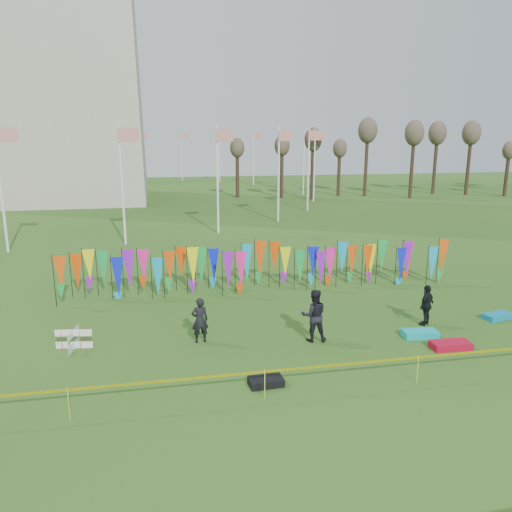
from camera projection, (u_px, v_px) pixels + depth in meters
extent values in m
plane|color=#214914|center=(315.00, 374.00, 15.50)|extent=(160.00, 160.00, 0.00)
cylinder|color=white|center=(304.00, 163.00, 63.02)|extent=(0.16, 0.16, 8.00)
plane|color=red|center=(309.00, 136.00, 62.37)|extent=(1.40, 0.00, 1.40)
cylinder|color=white|center=(282.00, 160.00, 69.75)|extent=(0.16, 0.16, 8.00)
plane|color=red|center=(287.00, 136.00, 69.10)|extent=(1.40, 0.00, 1.40)
cylinder|color=white|center=(253.00, 158.00, 75.65)|extent=(0.16, 0.16, 8.00)
plane|color=red|center=(257.00, 136.00, 75.00)|extent=(1.40, 0.00, 1.40)
cylinder|color=white|center=(219.00, 157.00, 80.32)|extent=(0.16, 0.16, 8.00)
plane|color=red|center=(223.00, 136.00, 79.67)|extent=(1.40, 0.00, 1.40)
cylinder|color=white|center=(182.00, 156.00, 83.45)|extent=(0.16, 0.16, 8.00)
plane|color=red|center=(185.00, 136.00, 82.80)|extent=(1.40, 0.00, 1.40)
cylinder|color=white|center=(141.00, 156.00, 84.82)|extent=(0.16, 0.16, 8.00)
plane|color=red|center=(143.00, 136.00, 84.17)|extent=(1.40, 0.00, 1.40)
cylinder|color=white|center=(97.00, 156.00, 84.33)|extent=(0.16, 0.16, 8.00)
plane|color=red|center=(99.00, 136.00, 83.68)|extent=(1.40, 0.00, 1.40)
cylinder|color=white|center=(51.00, 157.00, 82.03)|extent=(0.16, 0.16, 8.00)
plane|color=red|center=(53.00, 136.00, 81.38)|extent=(1.40, 0.00, 1.40)
cylinder|color=white|center=(2.00, 158.00, 78.06)|extent=(0.16, 0.16, 8.00)
plane|color=red|center=(3.00, 136.00, 77.41)|extent=(1.40, 0.00, 1.40)
cylinder|color=white|center=(1.00, 189.00, 30.94)|extent=(0.16, 0.16, 8.00)
plane|color=red|center=(5.00, 135.00, 30.29)|extent=(1.40, 0.00, 1.40)
cylinder|color=white|center=(122.00, 186.00, 33.25)|extent=(0.16, 0.16, 8.00)
plane|color=red|center=(128.00, 135.00, 32.59)|extent=(1.40, 0.00, 1.40)
cylinder|color=white|center=(218.00, 181.00, 37.21)|extent=(0.16, 0.16, 8.00)
plane|color=red|center=(225.00, 135.00, 36.56)|extent=(1.40, 0.00, 1.40)
cylinder|color=white|center=(279.00, 175.00, 42.57)|extent=(0.16, 0.16, 8.00)
plane|color=red|center=(286.00, 135.00, 41.92)|extent=(1.40, 0.00, 1.40)
cylinder|color=white|center=(308.00, 170.00, 48.95)|extent=(0.16, 0.16, 8.00)
plane|color=red|center=(315.00, 136.00, 48.30)|extent=(1.40, 0.00, 1.40)
cylinder|color=white|center=(314.00, 166.00, 55.93)|extent=(0.16, 0.16, 8.00)
plane|color=red|center=(320.00, 136.00, 55.28)|extent=(1.40, 0.00, 1.40)
cylinder|color=black|center=(58.00, 279.00, 22.00)|extent=(0.03, 0.03, 2.12)
cone|color=#E3490C|center=(64.00, 275.00, 22.02)|extent=(0.64, 0.64, 1.60)
cylinder|color=black|center=(71.00, 278.00, 22.11)|extent=(0.03, 0.03, 2.12)
cone|color=#E84307|center=(78.00, 274.00, 22.12)|extent=(0.64, 0.64, 1.60)
cylinder|color=black|center=(84.00, 278.00, 22.22)|extent=(0.03, 0.03, 2.12)
cone|color=#F7EC0C|center=(91.00, 273.00, 22.23)|extent=(0.64, 0.64, 1.60)
cylinder|color=black|center=(98.00, 277.00, 22.33)|extent=(0.03, 0.03, 2.12)
cone|color=green|center=(104.00, 273.00, 22.34)|extent=(0.64, 0.64, 1.60)
cylinder|color=black|center=(111.00, 276.00, 22.44)|extent=(0.03, 0.03, 2.12)
cone|color=#0D1DDF|center=(117.00, 272.00, 22.45)|extent=(0.64, 0.64, 1.60)
cylinder|color=black|center=(123.00, 276.00, 22.54)|extent=(0.03, 0.03, 2.12)
cone|color=purple|center=(130.00, 271.00, 22.56)|extent=(0.64, 0.64, 1.60)
cylinder|color=black|center=(136.00, 275.00, 22.65)|extent=(0.03, 0.03, 2.12)
cone|color=#FF1C8F|center=(142.00, 271.00, 22.66)|extent=(0.64, 0.64, 1.60)
cylinder|color=black|center=(149.00, 274.00, 22.76)|extent=(0.03, 0.03, 2.12)
cone|color=#0D99CC|center=(155.00, 270.00, 22.77)|extent=(0.64, 0.64, 1.60)
cylinder|color=black|center=(161.00, 274.00, 22.87)|extent=(0.03, 0.03, 2.12)
cone|color=#E3490C|center=(167.00, 270.00, 22.88)|extent=(0.64, 0.64, 1.60)
cylinder|color=black|center=(174.00, 273.00, 22.98)|extent=(0.03, 0.03, 2.12)
cone|color=#E84307|center=(180.00, 269.00, 22.99)|extent=(0.64, 0.64, 1.60)
cylinder|color=black|center=(186.00, 272.00, 23.08)|extent=(0.03, 0.03, 2.12)
cone|color=#F7EC0C|center=(192.00, 268.00, 23.10)|extent=(0.64, 0.64, 1.60)
cylinder|color=black|center=(198.00, 272.00, 23.19)|extent=(0.03, 0.03, 2.12)
cone|color=green|center=(204.00, 268.00, 23.21)|extent=(0.64, 0.64, 1.60)
cylinder|color=black|center=(210.00, 271.00, 23.30)|extent=(0.03, 0.03, 2.12)
cone|color=#0D1DDF|center=(216.00, 267.00, 23.31)|extent=(0.64, 0.64, 1.60)
cylinder|color=black|center=(222.00, 270.00, 23.41)|extent=(0.03, 0.03, 2.12)
cone|color=purple|center=(228.00, 267.00, 23.42)|extent=(0.64, 0.64, 1.60)
cylinder|color=black|center=(234.00, 270.00, 23.52)|extent=(0.03, 0.03, 2.12)
cone|color=#FF1C8F|center=(240.00, 266.00, 23.53)|extent=(0.64, 0.64, 1.60)
cylinder|color=black|center=(246.00, 269.00, 23.63)|extent=(0.03, 0.03, 2.12)
cone|color=#0D99CC|center=(252.00, 265.00, 23.64)|extent=(0.64, 0.64, 1.60)
cylinder|color=black|center=(257.00, 269.00, 23.73)|extent=(0.03, 0.03, 2.12)
cone|color=#E3490C|center=(263.00, 265.00, 23.75)|extent=(0.64, 0.64, 1.60)
cylinder|color=black|center=(269.00, 268.00, 23.84)|extent=(0.03, 0.03, 2.12)
cone|color=#E84307|center=(275.00, 264.00, 23.85)|extent=(0.64, 0.64, 1.60)
cylinder|color=black|center=(280.00, 267.00, 23.95)|extent=(0.03, 0.03, 2.12)
cone|color=#F7EC0C|center=(286.00, 264.00, 23.96)|extent=(0.64, 0.64, 1.60)
cylinder|color=black|center=(292.00, 267.00, 24.06)|extent=(0.03, 0.03, 2.12)
cone|color=green|center=(297.00, 263.00, 24.07)|extent=(0.64, 0.64, 1.60)
cylinder|color=black|center=(303.00, 266.00, 24.17)|extent=(0.03, 0.03, 2.12)
cone|color=#0D1DDF|center=(308.00, 262.00, 24.18)|extent=(0.64, 0.64, 1.60)
cylinder|color=black|center=(314.00, 266.00, 24.27)|extent=(0.03, 0.03, 2.12)
cone|color=purple|center=(319.00, 262.00, 24.29)|extent=(0.64, 0.64, 1.60)
cylinder|color=black|center=(325.00, 265.00, 24.38)|extent=(0.03, 0.03, 2.12)
cone|color=#FF1C8F|center=(330.00, 261.00, 24.40)|extent=(0.64, 0.64, 1.60)
cylinder|color=black|center=(336.00, 265.00, 24.49)|extent=(0.03, 0.03, 2.12)
cone|color=#0D99CC|center=(341.00, 261.00, 24.50)|extent=(0.64, 0.64, 1.60)
cylinder|color=black|center=(347.00, 264.00, 24.60)|extent=(0.03, 0.03, 2.12)
cone|color=#E3490C|center=(352.00, 260.00, 24.61)|extent=(0.64, 0.64, 1.60)
cylinder|color=black|center=(357.00, 263.00, 24.71)|extent=(0.03, 0.03, 2.12)
cone|color=#E84307|center=(363.00, 260.00, 24.72)|extent=(0.64, 0.64, 1.60)
cylinder|color=black|center=(368.00, 263.00, 24.82)|extent=(0.03, 0.03, 2.12)
cone|color=#F7EC0C|center=(373.00, 259.00, 24.83)|extent=(0.64, 0.64, 1.60)
cylinder|color=black|center=(378.00, 262.00, 24.92)|extent=(0.03, 0.03, 2.12)
cone|color=green|center=(384.00, 259.00, 24.94)|extent=(0.64, 0.64, 1.60)
cylinder|color=black|center=(389.00, 262.00, 25.03)|extent=(0.03, 0.03, 2.12)
cone|color=#0D1DDF|center=(394.00, 258.00, 25.04)|extent=(0.64, 0.64, 1.60)
cylinder|color=black|center=(399.00, 261.00, 25.14)|extent=(0.03, 0.03, 2.12)
cone|color=purple|center=(405.00, 258.00, 25.15)|extent=(0.64, 0.64, 1.60)
cylinder|color=black|center=(409.00, 261.00, 25.25)|extent=(0.03, 0.03, 2.12)
cone|color=#FF1C8F|center=(415.00, 257.00, 25.26)|extent=(0.64, 0.64, 1.60)
cylinder|color=black|center=(420.00, 260.00, 25.36)|extent=(0.03, 0.03, 2.12)
cone|color=#0D99CC|center=(425.00, 257.00, 25.37)|extent=(0.64, 0.64, 1.60)
cylinder|color=black|center=(430.00, 260.00, 25.46)|extent=(0.03, 0.03, 2.12)
cone|color=#E3490C|center=(435.00, 256.00, 25.48)|extent=(0.64, 0.64, 1.60)
cube|color=#F3EF05|center=(328.00, 366.00, 14.19)|extent=(26.00, 0.01, 0.08)
cylinder|color=yellow|center=(71.00, 403.00, 12.93)|extent=(0.02, 0.02, 0.90)
cylinder|color=yellow|center=(259.00, 384.00, 13.89)|extent=(0.02, 0.02, 0.90)
cylinder|color=yellow|center=(423.00, 368.00, 14.85)|extent=(0.02, 0.02, 0.90)
cylinder|color=#3A281D|center=(247.00, 172.00, 57.86)|extent=(0.44, 0.44, 6.40)
ellipsoid|color=brown|center=(247.00, 142.00, 57.08)|extent=(1.92, 1.92, 2.56)
cylinder|color=#3A281D|center=(281.00, 172.00, 58.63)|extent=(0.44, 0.44, 6.40)
ellipsoid|color=brown|center=(281.00, 142.00, 57.84)|extent=(1.92, 1.92, 2.56)
cylinder|color=#3A281D|center=(313.00, 171.00, 59.39)|extent=(0.44, 0.44, 6.40)
ellipsoid|color=brown|center=(314.00, 142.00, 58.61)|extent=(1.92, 1.92, 2.56)
cylinder|color=#3A281D|center=(345.00, 171.00, 60.16)|extent=(0.44, 0.44, 6.40)
ellipsoid|color=brown|center=(346.00, 142.00, 59.38)|extent=(1.92, 1.92, 2.56)
cylinder|color=#3A281D|center=(376.00, 170.00, 60.93)|extent=(0.44, 0.44, 6.40)
ellipsoid|color=brown|center=(378.00, 142.00, 60.15)|extent=(1.92, 1.92, 2.56)
cylinder|color=#3A281D|center=(406.00, 170.00, 61.70)|extent=(0.44, 0.44, 6.40)
ellipsoid|color=brown|center=(408.00, 142.00, 60.92)|extent=(1.92, 1.92, 2.56)
cylinder|color=#3A281D|center=(436.00, 169.00, 62.47)|extent=(0.44, 0.44, 6.40)
ellipsoid|color=brown|center=(438.00, 142.00, 61.69)|extent=(1.92, 1.92, 2.56)
cylinder|color=#3A281D|center=(464.00, 169.00, 63.24)|extent=(0.44, 0.44, 6.40)
ellipsoid|color=brown|center=(467.00, 142.00, 62.46)|extent=(1.92, 1.92, 2.56)
cylinder|color=#3A281D|center=(492.00, 169.00, 64.01)|extent=(0.44, 0.44, 6.40)
ellipsoid|color=brown|center=(495.00, 142.00, 63.23)|extent=(1.92, 1.92, 2.56)
cylinder|color=red|center=(63.00, 343.00, 16.89)|extent=(0.02, 0.02, 0.72)
cylinder|color=red|center=(82.00, 342.00, 17.01)|extent=(0.02, 0.02, 0.72)
cylinder|color=red|center=(66.00, 336.00, 17.49)|extent=(0.02, 0.02, 0.72)
cylinder|color=red|center=(84.00, 335.00, 17.61)|extent=(0.02, 0.02, 0.72)
imported|color=black|center=(200.00, 320.00, 17.71)|extent=(0.65, 0.51, 1.65)
imported|color=black|center=(314.00, 315.00, 17.81)|extent=(1.01, 0.71, 1.91)
imported|color=black|center=(427.00, 305.00, 19.34)|extent=(1.09, 0.98, 1.63)
cube|color=#0DB7C3|center=(420.00, 334.00, 18.32)|extent=(1.31, 0.75, 0.25)
cube|color=#B40C27|center=(451.00, 345.00, 17.31)|extent=(1.39, 0.68, 0.25)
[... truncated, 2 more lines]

